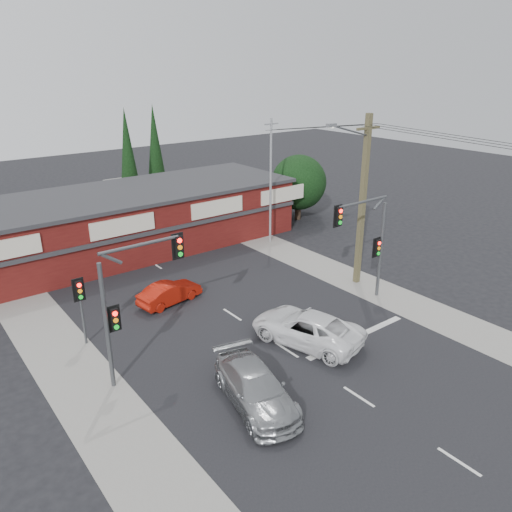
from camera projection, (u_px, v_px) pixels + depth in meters
ground at (282, 347)px, 23.52m from camera, size 120.00×120.00×0.00m
road_strip at (223, 309)px, 27.21m from camera, size 14.00×70.00×0.01m
verge_left at (66, 362)px, 22.38m from camera, size 3.00×70.00×0.02m
verge_right at (333, 271)px, 32.05m from camera, size 3.00×70.00×0.02m
stop_line at (357, 337)px, 24.40m from camera, size 6.50×0.35×0.01m
white_suv at (306, 328)px, 23.72m from camera, size 3.97×5.97×1.52m
silver_suv at (256, 388)px, 19.37m from camera, size 3.13×5.38×1.46m
red_sedan at (170, 293)px, 27.70m from camera, size 3.87×1.90×1.22m
lane_dashes at (287, 350)px, 23.28m from camera, size 0.12×36.98×0.01m
shop_building at (114, 223)px, 34.73m from camera, size 27.30×8.40×4.22m
tree_cluster at (297, 185)px, 42.24m from camera, size 5.90×5.10×5.50m
conifer_near at (128, 154)px, 41.26m from camera, size 1.80×1.80×9.25m
conifer_far at (155, 147)px, 44.73m from camera, size 1.80×1.80×9.25m
traffic_mast_left at (129, 293)px, 19.92m from camera, size 3.77×0.27×5.97m
traffic_mast_right at (369, 234)px, 26.74m from camera, size 3.96×0.27×5.97m
pedestal_signal at (80, 298)px, 22.99m from camera, size 0.55×0.27×3.38m
utility_pole at (362, 196)px, 28.54m from camera, size 4.38×0.59×10.00m
steel_pole at (271, 180)px, 35.81m from camera, size 1.20×0.16×9.00m
power_lines at (459, 143)px, 23.25m from camera, size 2.01×29.00×1.22m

